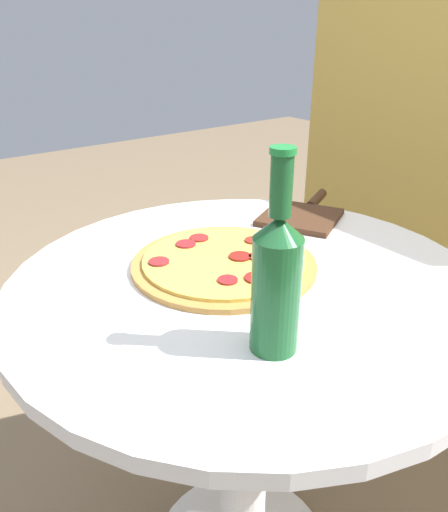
{
  "coord_description": "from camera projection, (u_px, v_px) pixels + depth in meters",
  "views": [
    {
      "loc": [
        0.57,
        -0.48,
        1.1
      ],
      "look_at": [
        -0.06,
        -0.01,
        0.73
      ],
      "focal_mm": 35.0,
      "sensor_mm": 36.0,
      "label": 1
    }
  ],
  "objects": [
    {
      "name": "pizza",
      "position": [
        224.0,
        262.0,
        0.87
      ],
      "size": [
        0.32,
        0.32,
        0.02
      ],
      "color": "#B77F3D",
      "rests_on": "table"
    },
    {
      "name": "table",
      "position": [
        246.0,
        364.0,
        0.92
      ],
      "size": [
        0.8,
        0.8,
        0.71
      ],
      "color": "white",
      "rests_on": "ground_plane"
    },
    {
      "name": "pizza_paddle",
      "position": [
        303.0,
        214.0,
        1.09
      ],
      "size": [
        0.21,
        0.27,
        0.02
      ],
      "rotation": [
        0.0,
        0.0,
        2.05
      ],
      "color": "#422819",
      "rests_on": "table"
    },
    {
      "name": "beer_bottle",
      "position": [
        276.0,
        279.0,
        0.62
      ],
      "size": [
        0.06,
        0.06,
        0.27
      ],
      "color": "#195628",
      "rests_on": "table"
    }
  ]
}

